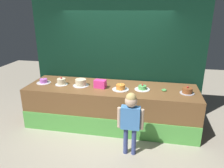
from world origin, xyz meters
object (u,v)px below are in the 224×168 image
at_px(child_figure, 131,116).
at_px(pink_box, 100,84).
at_px(cake_left, 61,82).
at_px(cake_center_left, 81,83).
at_px(donut, 164,90).
at_px(cake_center_right, 121,87).
at_px(cake_far_right, 187,91).
at_px(cake_far_left, 44,81).
at_px(cake_right, 142,88).

xyz_separation_m(child_figure, pink_box, (-0.77, 0.93, 0.21)).
distance_m(cake_left, cake_center_left, 0.45).
distance_m(donut, cake_left, 2.27).
bearing_deg(cake_center_right, cake_far_right, 1.98).
bearing_deg(cake_left, cake_center_left, 1.60).
height_order(cake_left, cake_center_right, cake_left).
height_order(child_figure, cake_far_left, child_figure).
distance_m(donut, cake_far_right, 0.46).
bearing_deg(cake_right, cake_left, -179.09).
height_order(cake_far_left, cake_center_left, cake_center_left).
height_order(cake_center_left, cake_right, cake_center_left).
relative_size(pink_box, cake_left, 0.87).
xyz_separation_m(pink_box, cake_left, (-0.91, 0.03, -0.02)).
bearing_deg(child_figure, pink_box, 129.61).
xyz_separation_m(pink_box, cake_far_left, (-1.36, 0.05, -0.05)).
bearing_deg(cake_center_left, pink_box, -4.82).
distance_m(pink_box, cake_center_right, 0.46).
xyz_separation_m(pink_box, cake_far_right, (1.82, 0.01, -0.03)).
height_order(child_figure, donut, child_figure).
relative_size(child_figure, cake_left, 4.22).
distance_m(cake_right, cake_far_right, 0.91).
relative_size(child_figure, cake_center_right, 3.38).
bearing_deg(cake_center_left, cake_left, -178.40).
height_order(cake_center_right, cake_right, cake_center_right).
xyz_separation_m(cake_center_left, cake_right, (1.36, 0.02, -0.03)).
bearing_deg(cake_far_right, cake_center_left, 179.32).
bearing_deg(cake_right, donut, 0.99).
height_order(pink_box, cake_far_right, pink_box).
bearing_deg(cake_left, cake_far_left, 176.39).
bearing_deg(cake_center_left, donut, 0.76).
height_order(child_figure, cake_center_left, child_figure).
relative_size(child_figure, cake_center_left, 3.38).
bearing_deg(cake_right, child_figure, -97.86).
relative_size(donut, cake_center_right, 0.30).
bearing_deg(cake_far_right, cake_far_left, 179.23).
distance_m(cake_center_left, cake_right, 1.36).
bearing_deg(cake_far_left, pink_box, -2.28).
bearing_deg(donut, cake_far_left, -179.83).
bearing_deg(child_figure, cake_far_right, 42.11).
distance_m(cake_left, cake_far_right, 2.73).
relative_size(cake_right, cake_far_right, 1.14).
height_order(cake_far_left, cake_left, cake_left).
bearing_deg(cake_center_left, child_figure, -38.38).
bearing_deg(cake_left, child_figure, -29.70).
xyz_separation_m(cake_center_left, cake_center_right, (0.91, -0.07, -0.02)).
bearing_deg(cake_left, cake_far_right, -0.30).
bearing_deg(cake_far_right, cake_left, 179.70).
bearing_deg(cake_center_right, cake_left, 177.42).
relative_size(child_figure, pink_box, 4.83).
bearing_deg(cake_center_right, cake_far_left, 177.17).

